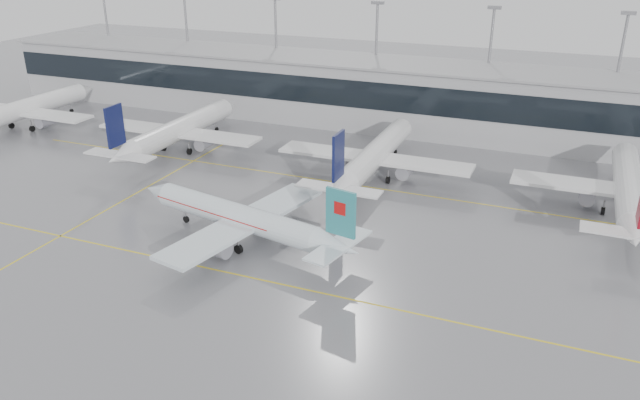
% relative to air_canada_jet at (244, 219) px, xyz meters
% --- Properties ---
extents(ground, '(320.00, 320.00, 0.00)m').
position_rel_air_canada_jet_xyz_m(ground, '(7.84, -7.22, -3.14)').
color(ground, slate).
rests_on(ground, ground).
extents(taxi_line_main, '(120.00, 0.25, 0.01)m').
position_rel_air_canada_jet_xyz_m(taxi_line_main, '(7.84, -7.22, -3.14)').
color(taxi_line_main, yellow).
rests_on(taxi_line_main, ground).
extents(taxi_line_north, '(120.00, 0.25, 0.01)m').
position_rel_air_canada_jet_xyz_m(taxi_line_north, '(7.84, 22.78, -3.14)').
color(taxi_line_north, yellow).
rests_on(taxi_line_north, ground).
extents(taxi_line_cross, '(0.25, 60.00, 0.01)m').
position_rel_air_canada_jet_xyz_m(taxi_line_cross, '(-22.16, 7.78, -3.14)').
color(taxi_line_cross, yellow).
rests_on(taxi_line_cross, ground).
extents(terminal, '(180.00, 15.00, 12.00)m').
position_rel_air_canada_jet_xyz_m(terminal, '(7.84, 54.78, 2.86)').
color(terminal, '#9C9C9F').
rests_on(terminal, ground).
extents(terminal_glass, '(180.00, 0.20, 5.00)m').
position_rel_air_canada_jet_xyz_m(terminal_glass, '(7.84, 47.23, 4.36)').
color(terminal_glass, black).
rests_on(terminal_glass, ground).
extents(terminal_roof, '(182.00, 16.00, 0.40)m').
position_rel_air_canada_jet_xyz_m(terminal_roof, '(7.84, 54.78, 9.06)').
color(terminal_roof, gray).
rests_on(terminal_roof, ground).
extents(light_masts, '(156.40, 1.00, 22.60)m').
position_rel_air_canada_jet_xyz_m(light_masts, '(7.84, 60.78, 10.20)').
color(light_masts, gray).
rests_on(light_masts, ground).
extents(air_canada_jet, '(33.03, 25.96, 10.07)m').
position_rel_air_canada_jet_xyz_m(air_canada_jet, '(0.00, 0.00, 0.00)').
color(air_canada_jet, silver).
rests_on(air_canada_jet, ground).
extents(parked_jet_a, '(29.64, 36.96, 11.72)m').
position_rel_air_canada_jet_xyz_m(parked_jet_a, '(-62.16, 26.47, 0.57)').
color(parked_jet_a, silver).
rests_on(parked_jet_a, ground).
extents(parked_jet_b, '(29.64, 36.96, 11.72)m').
position_rel_air_canada_jet_xyz_m(parked_jet_b, '(-27.16, 26.47, 0.57)').
color(parked_jet_b, silver).
rests_on(parked_jet_b, ground).
extents(parked_jet_c, '(29.64, 36.96, 11.72)m').
position_rel_air_canada_jet_xyz_m(parked_jet_c, '(7.84, 26.47, 0.57)').
color(parked_jet_c, silver).
rests_on(parked_jet_c, ground).
extents(parked_jet_d, '(29.64, 36.96, 11.72)m').
position_rel_air_canada_jet_xyz_m(parked_jet_d, '(42.84, 26.47, 0.57)').
color(parked_jet_d, silver).
rests_on(parked_jet_d, ground).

